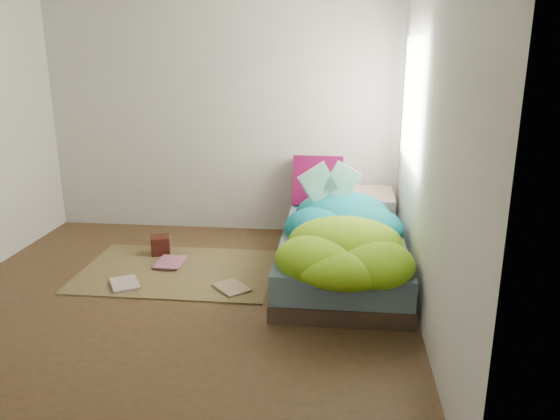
# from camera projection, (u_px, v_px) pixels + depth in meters

# --- Properties ---
(ground) EXTENTS (3.50, 3.50, 0.00)m
(ground) POSITION_uv_depth(u_px,v_px,m) (176.00, 301.00, 4.05)
(ground) COLOR #3F2F18
(ground) RESTS_ON ground
(room_walls) EXTENTS (3.54, 3.54, 2.62)m
(room_walls) POSITION_uv_depth(u_px,v_px,m) (165.00, 76.00, 3.60)
(room_walls) COLOR silver
(room_walls) RESTS_ON ground
(bed) EXTENTS (1.00, 2.00, 0.34)m
(bed) POSITION_uv_depth(u_px,v_px,m) (342.00, 252.00, 4.56)
(bed) COLOR #3A2D1F
(bed) RESTS_ON ground
(duvet) EXTENTS (0.96, 1.84, 0.34)m
(duvet) POSITION_uv_depth(u_px,v_px,m) (343.00, 221.00, 4.26)
(duvet) COLOR #077073
(duvet) RESTS_ON bed
(rug) EXTENTS (1.60, 1.10, 0.01)m
(rug) POSITION_uv_depth(u_px,v_px,m) (178.00, 271.00, 4.59)
(rug) COLOR brown
(rug) RESTS_ON ground
(pillow_floral) EXTENTS (0.66, 0.43, 0.14)m
(pillow_floral) POSITION_uv_depth(u_px,v_px,m) (360.00, 200.00, 5.22)
(pillow_floral) COLOR beige
(pillow_floral) RESTS_ON bed
(pillow_magenta) EXTENTS (0.48, 0.16, 0.47)m
(pillow_magenta) POSITION_uv_depth(u_px,v_px,m) (318.00, 181.00, 5.25)
(pillow_magenta) COLOR #540532
(pillow_magenta) RESTS_ON bed
(open_book) EXTENTS (0.45, 0.23, 0.27)m
(open_book) POSITION_uv_depth(u_px,v_px,m) (331.00, 171.00, 4.59)
(open_book) COLOR green
(open_book) RESTS_ON duvet
(wooden_box) EXTENTS (0.21, 0.21, 0.16)m
(wooden_box) POSITION_uv_depth(u_px,v_px,m) (160.00, 245.00, 4.94)
(wooden_box) COLOR black
(wooden_box) RESTS_ON rug
(floor_book_a) EXTENTS (0.32, 0.34, 0.02)m
(floor_book_a) POSITION_uv_depth(u_px,v_px,m) (111.00, 286.00, 4.26)
(floor_book_a) COLOR silver
(floor_book_a) RESTS_ON rug
(floor_book_b) EXTENTS (0.23, 0.31, 0.03)m
(floor_book_b) POSITION_uv_depth(u_px,v_px,m) (157.00, 262.00, 4.72)
(floor_book_b) COLOR #CC7693
(floor_book_b) RESTS_ON rug
(floor_book_c) EXTENTS (0.33, 0.34, 0.02)m
(floor_book_c) POSITION_uv_depth(u_px,v_px,m) (220.00, 291.00, 4.17)
(floor_book_c) COLOR tan
(floor_book_c) RESTS_ON rug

